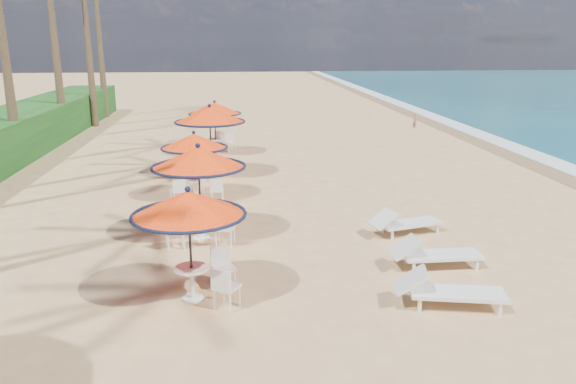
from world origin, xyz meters
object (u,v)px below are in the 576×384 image
at_px(station_1, 197,170).
at_px(lounger_near, 446,290).
at_px(lounger_far, 404,222).
at_px(station_0, 193,214).
at_px(station_2, 195,150).
at_px(station_4, 216,113).
at_px(lounger_mid, 433,253).
at_px(station_3, 208,124).

distance_m(station_1, lounger_near, 6.59).
height_order(lounger_near, lounger_far, lounger_near).
bearing_deg(station_0, station_2, 93.37).
relative_size(station_0, station_2, 1.04).
height_order(station_4, lounger_mid, station_4).
bearing_deg(station_2, station_0, -86.63).
distance_m(station_1, lounger_mid, 5.92).
bearing_deg(station_3, station_2, -95.97).
distance_m(lounger_near, lounger_far, 4.11).
bearing_deg(lounger_far, lounger_near, -111.72).
height_order(station_0, lounger_mid, station_0).
bearing_deg(station_4, station_1, -90.86).
bearing_deg(lounger_mid, station_2, 131.45).
xyz_separation_m(station_1, lounger_mid, (5.22, -2.40, -1.45)).
height_order(station_3, lounger_far, station_3).
bearing_deg(station_1, station_2, 94.78).
bearing_deg(lounger_far, station_4, 98.75).
xyz_separation_m(station_2, lounger_near, (5.13, -7.98, -1.25)).
bearing_deg(station_1, station_3, 89.99).
xyz_separation_m(station_1, lounger_near, (4.82, -4.26, -1.45)).
bearing_deg(lounger_near, station_4, 118.76).
relative_size(lounger_mid, lounger_far, 1.00).
height_order(station_2, lounger_far, station_2).
xyz_separation_m(station_0, station_3, (-0.11, 10.16, 0.22)).
relative_size(station_1, station_4, 1.03).
relative_size(station_0, lounger_far, 1.12).
relative_size(station_4, lounger_near, 1.11).
bearing_deg(station_4, lounger_mid, -69.18).
xyz_separation_m(station_3, lounger_far, (5.23, -6.87, -1.63)).
bearing_deg(station_2, station_3, 84.03).
relative_size(station_0, station_3, 0.85).
distance_m(station_0, lounger_near, 4.97).
xyz_separation_m(station_4, lounger_far, (5.07, -11.07, -1.49)).
height_order(station_0, station_1, station_1).
relative_size(station_0, station_1, 0.93).
bearing_deg(lounger_far, station_1, 162.18).
height_order(station_3, lounger_mid, station_3).
distance_m(station_1, station_2, 3.74).
relative_size(station_2, lounger_mid, 1.08).
distance_m(station_2, station_4, 7.19).
distance_m(station_1, station_4, 10.89).
height_order(station_2, station_4, station_4).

